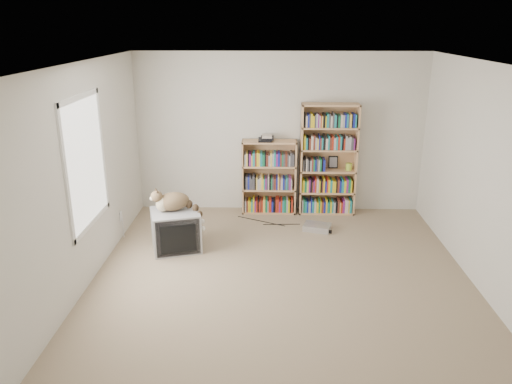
{
  "coord_description": "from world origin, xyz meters",
  "views": [
    {
      "loc": [
        -0.15,
        -5.2,
        2.9
      ],
      "look_at": [
        -0.33,
        1.0,
        0.79
      ],
      "focal_mm": 35.0,
      "sensor_mm": 36.0,
      "label": 1
    }
  ],
  "objects_px": {
    "crt_tv": "(176,230)",
    "bookcase_short": "(269,180)",
    "cat": "(177,204)",
    "bookcase_tall": "(328,162)",
    "dvd_player": "(317,227)"
  },
  "relations": [
    {
      "from": "crt_tv",
      "to": "dvd_player",
      "type": "relative_size",
      "value": 1.97
    },
    {
      "from": "bookcase_tall",
      "to": "dvd_player",
      "type": "relative_size",
      "value": 4.58
    },
    {
      "from": "cat",
      "to": "bookcase_short",
      "type": "height_order",
      "value": "bookcase_short"
    },
    {
      "from": "bookcase_tall",
      "to": "bookcase_short",
      "type": "bearing_deg",
      "value": 179.92
    },
    {
      "from": "crt_tv",
      "to": "dvd_player",
      "type": "distance_m",
      "value": 2.09
    },
    {
      "from": "cat",
      "to": "bookcase_short",
      "type": "relative_size",
      "value": 0.64
    },
    {
      "from": "bookcase_tall",
      "to": "dvd_player",
      "type": "distance_m",
      "value": 1.11
    },
    {
      "from": "crt_tv",
      "to": "bookcase_tall",
      "type": "height_order",
      "value": "bookcase_tall"
    },
    {
      "from": "bookcase_short",
      "to": "dvd_player",
      "type": "height_order",
      "value": "bookcase_short"
    },
    {
      "from": "cat",
      "to": "dvd_player",
      "type": "bearing_deg",
      "value": -6.09
    },
    {
      "from": "crt_tv",
      "to": "bookcase_short",
      "type": "height_order",
      "value": "bookcase_short"
    },
    {
      "from": "bookcase_tall",
      "to": "dvd_player",
      "type": "xyz_separation_m",
      "value": [
        -0.2,
        -0.75,
        -0.79
      ]
    },
    {
      "from": "crt_tv",
      "to": "bookcase_short",
      "type": "bearing_deg",
      "value": 32.5
    },
    {
      "from": "bookcase_tall",
      "to": "crt_tv",
      "type": "bearing_deg",
      "value": -146.32
    },
    {
      "from": "cat",
      "to": "dvd_player",
      "type": "height_order",
      "value": "cat"
    }
  ]
}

